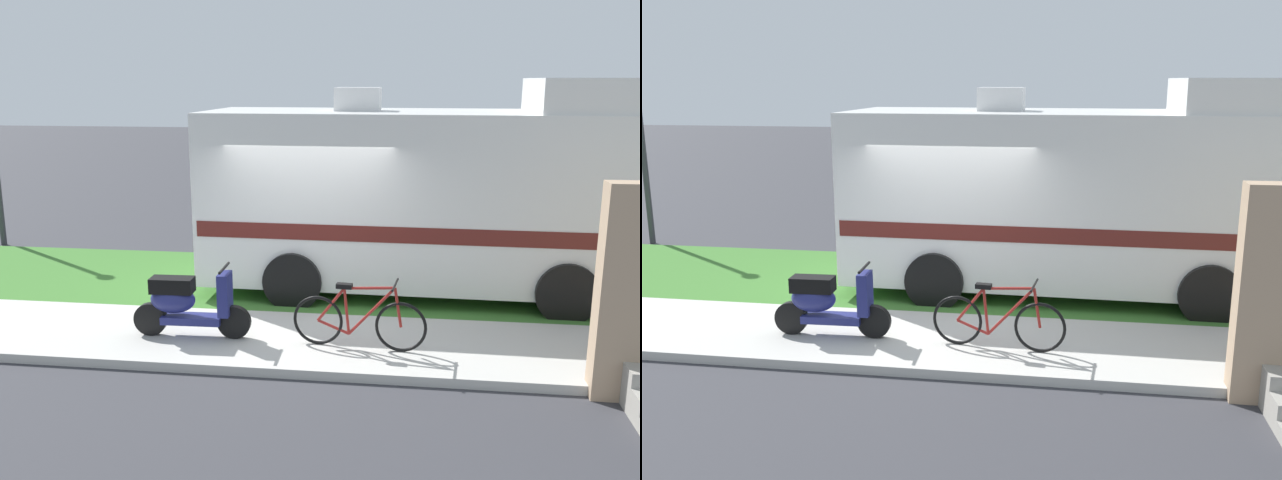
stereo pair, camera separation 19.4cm
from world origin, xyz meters
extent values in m
plane|color=#38383D|center=(0.00, 0.00, 0.00)|extent=(80.00, 80.00, 0.00)
cube|color=beige|center=(0.00, -1.20, 0.06)|extent=(24.00, 2.00, 0.12)
cube|color=#3D752D|center=(0.00, 1.50, 0.04)|extent=(24.00, 3.40, 0.08)
cube|color=silver|center=(1.66, 1.39, 1.63)|extent=(6.87, 2.47, 2.65)
cube|color=silver|center=(4.17, 1.35, 3.20)|extent=(1.84, 2.26, 0.50)
cube|color=#591E19|center=(1.66, 1.39, 1.23)|extent=(6.73, 2.48, 0.24)
cube|color=silver|center=(0.63, 1.41, 3.13)|extent=(0.71, 0.61, 0.36)
cylinder|color=black|center=(3.79, 2.48, 0.45)|extent=(0.90, 0.30, 0.90)
cylinder|color=black|center=(3.75, 0.23, 0.45)|extent=(0.90, 0.30, 0.90)
cylinder|color=black|center=(-0.20, 2.55, 0.45)|extent=(0.90, 0.30, 0.90)
cylinder|color=black|center=(-0.24, 0.30, 0.45)|extent=(0.90, 0.30, 0.90)
cylinder|color=black|center=(-0.75, -1.29, 0.34)|extent=(0.44, 0.11, 0.44)
cylinder|color=black|center=(-1.87, -1.33, 0.34)|extent=(0.44, 0.11, 0.44)
cube|color=navy|center=(-1.31, -1.31, 0.36)|extent=(0.80, 0.30, 0.10)
cube|color=black|center=(-1.56, -1.32, 0.82)|extent=(0.57, 0.28, 0.20)
ellipsoid|color=navy|center=(-1.56, -1.32, 0.62)|extent=(0.61, 0.32, 0.36)
cube|color=navy|center=(-0.86, -1.30, 0.72)|extent=(0.15, 0.32, 0.56)
cylinder|color=black|center=(-0.86, -1.30, 1.07)|extent=(0.05, 0.50, 0.04)
sphere|color=white|center=(-0.86, -1.30, 0.90)|extent=(0.12, 0.12, 0.12)
torus|color=black|center=(1.42, -1.48, 0.44)|extent=(0.65, 0.11, 0.65)
torus|color=black|center=(0.37, -1.37, 0.44)|extent=(0.65, 0.11, 0.65)
cylinder|color=maroon|center=(1.05, -1.44, 0.62)|extent=(0.60, 0.10, 0.67)
cylinder|color=maroon|center=(0.74, -1.40, 0.60)|extent=(0.10, 0.05, 0.60)
cylinder|color=maroon|center=(1.02, -1.43, 0.92)|extent=(0.64, 0.10, 0.09)
cylinder|color=maroon|center=(0.57, -1.39, 0.37)|extent=(0.42, 0.08, 0.18)
cylinder|color=maroon|center=(0.54, -1.38, 0.67)|extent=(0.37, 0.07, 0.47)
cylinder|color=maroon|center=(1.38, -1.47, 0.69)|extent=(0.12, 0.05, 0.51)
cube|color=black|center=(0.71, -1.40, 0.92)|extent=(0.21, 0.12, 0.06)
cylinder|color=black|center=(1.34, -1.47, 0.98)|extent=(0.08, 0.52, 0.03)
cube|color=silver|center=(5.33, 6.38, 1.03)|extent=(2.41, 2.13, 1.51)
cube|color=black|center=(5.33, 6.38, 1.49)|extent=(2.29, 2.14, 0.44)
cube|color=silver|center=(2.68, 6.34, 0.68)|extent=(2.94, 2.13, 0.81)
cylinder|color=black|center=(5.50, 7.39, 0.38)|extent=(0.76, 0.25, 0.76)
cylinder|color=black|center=(5.52, 5.37, 0.38)|extent=(0.76, 0.25, 0.76)
cylinder|color=black|center=(2.32, 7.35, 0.38)|extent=(0.76, 0.25, 0.76)
cylinder|color=black|center=(2.35, 5.33, 0.38)|extent=(0.76, 0.25, 0.76)
cylinder|color=navy|center=(3.89, -1.05, 0.24)|extent=(0.07, 0.07, 0.23)
cylinder|color=navy|center=(3.89, -1.05, 0.38)|extent=(0.03, 0.03, 0.05)
cylinder|color=black|center=(3.89, -1.05, 0.40)|extent=(0.03, 0.03, 0.02)
camera|label=1|loc=(1.49, -9.51, 3.43)|focal=38.31mm
camera|label=2|loc=(1.68, -9.48, 3.43)|focal=38.31mm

